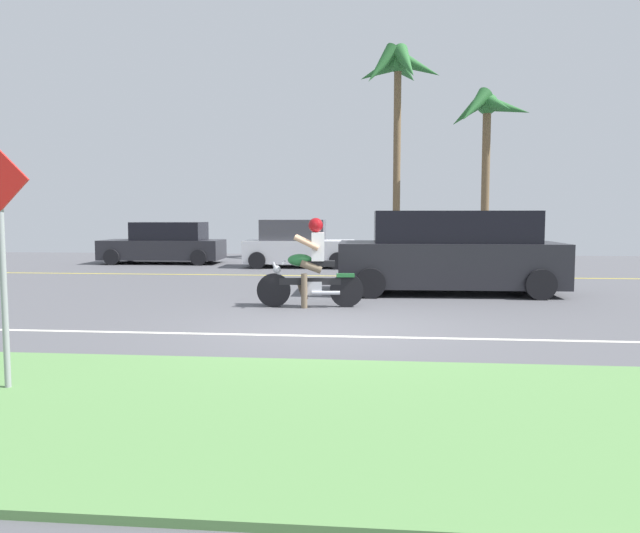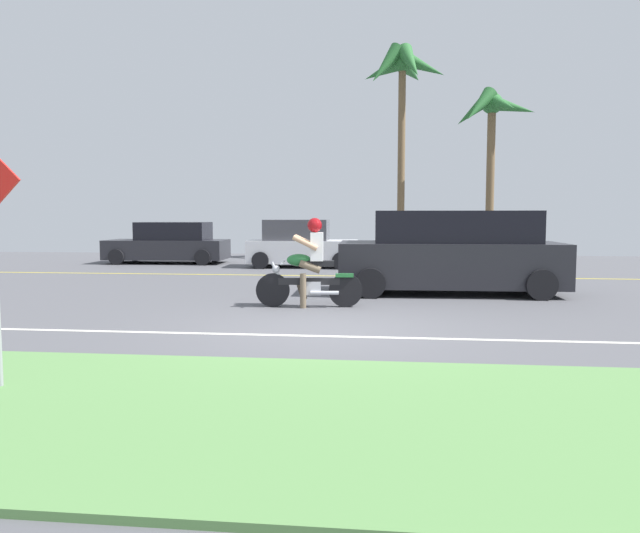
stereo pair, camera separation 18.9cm
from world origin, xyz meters
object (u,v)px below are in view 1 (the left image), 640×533
at_px(parked_car_0, 165,244).
at_px(palm_tree_0, 398,80).
at_px(parked_car_1, 298,245).
at_px(street_sign, 1,245).
at_px(motorcyclist, 311,270).
at_px(suv_nearby, 450,253).
at_px(palm_tree_1, 487,119).

height_order(parked_car_0, palm_tree_0, palm_tree_0).
bearing_deg(parked_car_1, street_sign, -93.44).
relative_size(parked_car_0, palm_tree_0, 0.52).
distance_m(motorcyclist, street_sign, 6.38).
distance_m(motorcyclist, suv_nearby, 3.74).
height_order(palm_tree_1, street_sign, palm_tree_1).
height_order(palm_tree_0, street_sign, palm_tree_0).
xyz_separation_m(suv_nearby, palm_tree_1, (2.44, 10.06, 4.50)).
bearing_deg(parked_car_0, motorcyclist, -57.04).
height_order(motorcyclist, palm_tree_1, palm_tree_1).
distance_m(palm_tree_1, street_sign, 20.25).
distance_m(suv_nearby, palm_tree_1, 11.29).
bearing_deg(motorcyclist, suv_nearby, 39.53).
xyz_separation_m(parked_car_0, street_sign, (4.15, -15.89, 0.76)).
xyz_separation_m(parked_car_1, street_sign, (-0.89, -14.80, 0.72)).
xyz_separation_m(parked_car_1, palm_tree_0, (3.43, 4.14, 6.30)).
xyz_separation_m(motorcyclist, palm_tree_0, (1.98, 13.05, 6.33)).
relative_size(motorcyclist, parked_car_0, 0.46).
relative_size(palm_tree_1, street_sign, 2.73).
bearing_deg(suv_nearby, parked_car_0, 140.84).
height_order(parked_car_0, palm_tree_1, palm_tree_1).
relative_size(motorcyclist, parked_car_1, 0.55).
xyz_separation_m(parked_car_1, palm_tree_1, (6.77, 3.52, 4.66)).
distance_m(parked_car_0, palm_tree_1, 12.94).
bearing_deg(motorcyclist, street_sign, -111.65).
relative_size(motorcyclist, street_sign, 0.85).
relative_size(suv_nearby, palm_tree_1, 0.78).
distance_m(suv_nearby, parked_car_1, 7.84).
xyz_separation_m(motorcyclist, street_sign, (-2.34, -5.89, 0.74)).
bearing_deg(palm_tree_1, motorcyclist, -113.17).
xyz_separation_m(suv_nearby, palm_tree_0, (-0.90, 10.68, 6.14)).
bearing_deg(parked_car_1, parked_car_0, 167.76).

